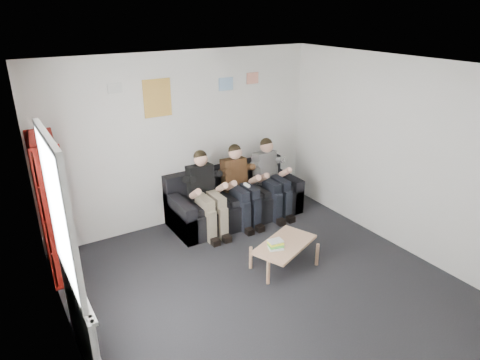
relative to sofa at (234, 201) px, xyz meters
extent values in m
plane|color=black|center=(-0.66, -2.09, -0.30)|extent=(5.00, 5.00, 0.00)
plane|color=white|center=(-0.66, -2.09, 2.40)|extent=(5.00, 5.00, 0.00)
plane|color=white|center=(-0.66, 0.41, 1.05)|extent=(4.50, 0.00, 4.50)
plane|color=white|center=(-2.91, -2.09, 1.05)|extent=(0.00, 5.00, 5.00)
plane|color=white|center=(1.59, -2.09, 1.05)|extent=(0.00, 5.00, 5.00)
cube|color=black|center=(0.00, -0.04, -0.09)|extent=(2.17, 0.89, 0.41)
cube|color=black|center=(0.00, 0.30, 0.32)|extent=(2.17, 0.20, 0.42)
cube|color=black|center=(-1.00, -0.04, -0.01)|extent=(0.18, 0.89, 0.59)
cube|color=black|center=(1.00, -0.04, -0.01)|extent=(0.18, 0.89, 0.59)
cube|color=black|center=(0.00, -0.12, 0.16)|extent=(1.81, 0.61, 0.10)
cube|color=maroon|center=(-2.75, -0.14, 0.63)|extent=(0.28, 0.84, 1.86)
cube|color=tan|center=(-0.18, -1.61, 0.04)|extent=(0.90, 0.50, 0.04)
cylinder|color=tan|center=(-0.58, -1.81, -0.14)|extent=(0.05, 0.05, 0.33)
cylinder|color=tan|center=(0.23, -1.81, -0.14)|extent=(0.05, 0.05, 0.33)
cylinder|color=tan|center=(-0.58, -1.40, -0.14)|extent=(0.05, 0.05, 0.33)
cylinder|color=tan|center=(0.23, -1.40, -0.14)|extent=(0.05, 0.05, 0.33)
cube|color=white|center=(-0.36, -1.65, 0.07)|extent=(0.19, 0.14, 0.01)
cube|color=#52BA42|center=(-0.34, -1.62, 0.08)|extent=(0.19, 0.14, 0.01)
cube|color=#FFF535|center=(-0.32, -1.59, 0.10)|extent=(0.19, 0.14, 0.01)
cube|color=white|center=(-0.30, -1.56, 0.11)|extent=(0.19, 0.14, 0.01)
cube|color=black|center=(-0.60, 0.01, 0.47)|extent=(0.39, 0.29, 0.55)
sphere|color=tan|center=(-0.60, -0.03, 0.85)|extent=(0.21, 0.21, 0.21)
sphere|color=black|center=(-0.60, -0.02, 0.89)|extent=(0.20, 0.20, 0.20)
cube|color=gray|center=(-0.60, -0.29, 0.28)|extent=(0.35, 0.45, 0.15)
cube|color=gray|center=(-0.60, -0.50, -0.05)|extent=(0.33, 0.14, 0.51)
cube|color=black|center=(-0.60, -0.56, -0.25)|extent=(0.33, 0.25, 0.10)
cube|color=#4E301A|center=(0.00, 0.00, 0.47)|extent=(0.39, 0.28, 0.55)
sphere|color=tan|center=(0.00, -0.03, 0.85)|extent=(0.21, 0.21, 0.21)
sphere|color=black|center=(0.00, -0.02, 0.88)|extent=(0.20, 0.20, 0.20)
cube|color=black|center=(0.00, -0.29, 0.28)|extent=(0.35, 0.44, 0.14)
cube|color=black|center=(0.00, -0.50, -0.05)|extent=(0.33, 0.14, 0.51)
cube|color=black|center=(0.00, -0.56, -0.25)|extent=(0.33, 0.25, 0.10)
cube|color=white|center=(0.00, -0.38, 0.42)|extent=(0.04, 0.14, 0.04)
cube|color=silver|center=(0.60, 0.01, 0.47)|extent=(0.39, 0.29, 0.55)
sphere|color=tan|center=(0.60, -0.03, 0.85)|extent=(0.21, 0.21, 0.21)
sphere|color=black|center=(0.60, -0.02, 0.89)|extent=(0.20, 0.20, 0.20)
cube|color=black|center=(0.60, -0.29, 0.28)|extent=(0.35, 0.45, 0.15)
cube|color=black|center=(0.60, -0.50, -0.05)|extent=(0.33, 0.14, 0.51)
cube|color=black|center=(0.60, -0.56, -0.25)|extent=(0.33, 0.25, 0.10)
cylinder|color=white|center=(-2.81, -2.17, 0.05)|extent=(0.06, 0.06, 0.60)
cylinder|color=white|center=(-2.81, -2.09, 0.05)|extent=(0.06, 0.06, 0.60)
cylinder|color=white|center=(-2.81, -2.01, 0.05)|extent=(0.06, 0.06, 0.60)
cylinder|color=white|center=(-2.81, -1.93, 0.05)|extent=(0.06, 0.06, 0.60)
cylinder|color=white|center=(-2.81, -1.85, 0.05)|extent=(0.06, 0.06, 0.60)
cylinder|color=white|center=(-2.81, -1.77, 0.05)|extent=(0.06, 0.06, 0.60)
cylinder|color=white|center=(-2.81, -1.69, 0.05)|extent=(0.06, 0.06, 0.60)
cylinder|color=white|center=(-2.81, -1.61, 0.05)|extent=(0.06, 0.06, 0.60)
cube|color=white|center=(-2.81, -1.89, -0.23)|extent=(0.10, 0.64, 0.04)
cube|color=white|center=(-2.81, -1.89, 0.33)|extent=(0.10, 0.64, 0.04)
cube|color=white|center=(-2.89, -1.89, 1.35)|extent=(0.02, 1.00, 1.30)
cube|color=white|center=(-2.88, -1.89, 2.03)|extent=(0.05, 1.12, 0.06)
cube|color=white|center=(-2.88, -1.89, 0.67)|extent=(0.05, 1.12, 0.06)
cube|color=white|center=(-2.88, -1.89, 0.15)|extent=(0.03, 1.30, 0.90)
cube|color=gold|center=(-1.06, 0.40, 1.75)|extent=(0.42, 0.01, 0.55)
cube|color=#4399E4|center=(0.09, 0.40, 1.85)|extent=(0.25, 0.01, 0.20)
cube|color=#C03C93|center=(0.59, 0.40, 1.90)|extent=(0.22, 0.01, 0.18)
cube|color=silver|center=(-1.66, 0.40, 1.95)|extent=(0.20, 0.01, 0.14)
camera|label=1|loc=(-3.28, -5.51, 3.00)|focal=32.00mm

